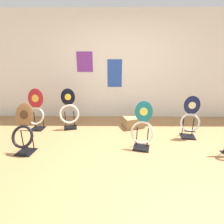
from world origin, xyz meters
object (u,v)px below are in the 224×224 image
object	(u,v)px
toilet_seat_display_jazz_black	(69,111)
storage_box	(133,122)
toilet_seat_display_woodgrain	(23,132)
toilet_seat_display_teal_sax	(142,128)
toilet_seat_display_navy_moon	(190,119)
toilet_seat_display_crimson_swirl	(36,111)

from	to	relation	value
toilet_seat_display_jazz_black	storage_box	bearing A→B (deg)	2.66
toilet_seat_display_woodgrain	toilet_seat_display_teal_sax	size ratio (longest dim) A/B	0.99
toilet_seat_display_jazz_black	toilet_seat_display_teal_sax	xyz separation A→B (m)	(1.49, -0.87, -0.03)
toilet_seat_display_navy_moon	toilet_seat_display_teal_sax	distance (m)	1.10
toilet_seat_display_navy_moon	toilet_seat_display_crimson_swirl	world-z (taller)	toilet_seat_display_crimson_swirl
toilet_seat_display_jazz_black	toilet_seat_display_woodgrain	world-z (taller)	toilet_seat_display_jazz_black
toilet_seat_display_navy_moon	toilet_seat_display_jazz_black	world-z (taller)	toilet_seat_display_jazz_black
toilet_seat_display_woodgrain	toilet_seat_display_crimson_swirl	xyz separation A→B (m)	(-0.20, 0.98, 0.06)
toilet_seat_display_jazz_black	toilet_seat_display_crimson_swirl	distance (m)	0.72
toilet_seat_display_jazz_black	toilet_seat_display_teal_sax	bearing A→B (deg)	-30.31
toilet_seat_display_navy_moon	storage_box	size ratio (longest dim) A/B	1.65
toilet_seat_display_crimson_swirl	storage_box	xyz separation A→B (m)	(2.17, 0.12, -0.31)
toilet_seat_display_crimson_swirl	toilet_seat_display_teal_sax	world-z (taller)	toilet_seat_display_crimson_swirl
toilet_seat_display_jazz_black	toilet_seat_display_woodgrain	size ratio (longest dim) A/B	1.07
toilet_seat_display_jazz_black	toilet_seat_display_woodgrain	bearing A→B (deg)	-116.61
toilet_seat_display_crimson_swirl	storage_box	bearing A→B (deg)	3.08
toilet_seat_display_navy_moon	toilet_seat_display_woodgrain	distance (m)	3.08
toilet_seat_display_woodgrain	storage_box	distance (m)	2.27
toilet_seat_display_jazz_black	toilet_seat_display_teal_sax	distance (m)	1.73
toilet_seat_display_navy_moon	toilet_seat_display_woodgrain	size ratio (longest dim) A/B	1.02
toilet_seat_display_jazz_black	storage_box	size ratio (longest dim) A/B	1.74
toilet_seat_display_crimson_swirl	toilet_seat_display_jazz_black	bearing A→B (deg)	3.92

